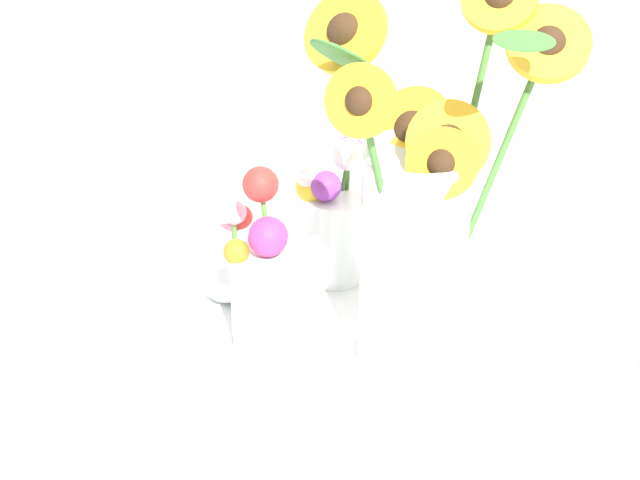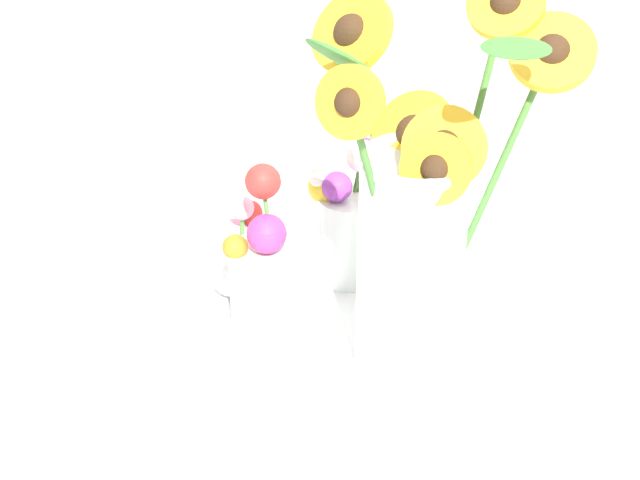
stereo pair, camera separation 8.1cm
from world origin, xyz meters
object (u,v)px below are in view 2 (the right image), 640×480
object	(u,v)px
vase_bulb_right	(237,258)
vase_small_back	(346,219)
serving_tray	(320,348)
vase_small_center	(263,284)
mason_jar_sunflowers	(413,228)

from	to	relation	value
vase_bulb_right	vase_small_back	xyz separation A→B (m)	(0.09, 0.09, 0.03)
serving_tray	vase_small_center	world-z (taller)	vase_small_center
mason_jar_sunflowers	vase_small_center	xyz separation A→B (m)	(-0.14, -0.05, -0.08)
vase_small_center	vase_small_back	xyz separation A→B (m)	(0.01, 0.16, 0.00)
vase_bulb_right	vase_small_center	bearing A→B (deg)	-38.97
mason_jar_sunflowers	vase_bulb_right	world-z (taller)	mason_jar_sunflowers
serving_tray	vase_small_back	size ratio (longest dim) A/B	2.84
serving_tray	mason_jar_sunflowers	world-z (taller)	mason_jar_sunflowers
mason_jar_sunflowers	vase_small_center	distance (m)	0.17
vase_small_back	vase_small_center	bearing A→B (deg)	-94.12
mason_jar_sunflowers	vase_small_back	xyz separation A→B (m)	(-0.13, 0.11, -0.08)
mason_jar_sunflowers	vase_small_back	bearing A→B (deg)	141.29
vase_bulb_right	serving_tray	bearing A→B (deg)	-13.01
vase_small_center	vase_bulb_right	size ratio (longest dim) A/B	1.49
mason_jar_sunflowers	vase_small_center	size ratio (longest dim) A/B	1.97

